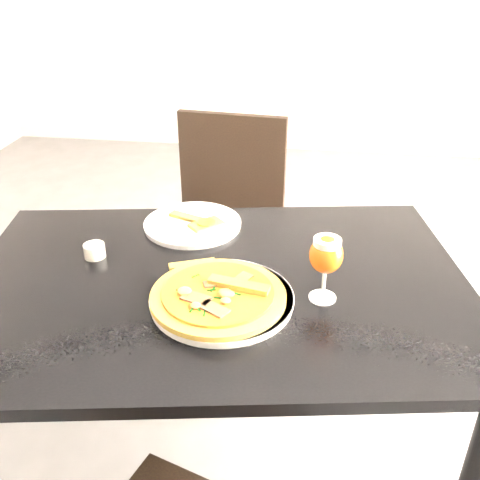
# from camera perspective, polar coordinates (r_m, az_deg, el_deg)

# --- Properties ---
(ground) EXTENTS (6.00, 6.00, 0.00)m
(ground) POSITION_cam_1_polar(r_m,az_deg,el_deg) (1.88, 5.26, -21.85)
(ground) COLOR #5B5B5E
(ground) RESTS_ON ground
(dining_table) EXTENTS (1.32, 0.99, 0.75)m
(dining_table) POSITION_cam_1_polar(r_m,az_deg,el_deg) (1.33, -2.37, -7.50)
(dining_table) COLOR black
(dining_table) RESTS_ON ground
(chair_far) EXTENTS (0.47, 0.47, 0.92)m
(chair_far) POSITION_cam_1_polar(r_m,az_deg,el_deg) (2.01, -1.71, 0.91)
(chair_far) COLOR black
(chair_far) RESTS_ON ground
(plate_main) EXTENTS (0.39, 0.39, 0.02)m
(plate_main) POSITION_cam_1_polar(r_m,az_deg,el_deg) (1.20, -1.94, -6.33)
(plate_main) COLOR white
(plate_main) RESTS_ON dining_table
(pizza) EXTENTS (0.30, 0.30, 0.03)m
(pizza) POSITION_cam_1_polar(r_m,az_deg,el_deg) (1.18, -2.30, -5.86)
(pizza) COLOR olive
(pizza) RESTS_ON plate_main
(plate_second) EXTENTS (0.35, 0.35, 0.01)m
(plate_second) POSITION_cam_1_polar(r_m,az_deg,el_deg) (1.52, -5.07, 1.70)
(plate_second) COLOR white
(plate_second) RESTS_ON dining_table
(crust_scraps) EXTENTS (0.17, 0.12, 0.01)m
(crust_scraps) POSITION_cam_1_polar(r_m,az_deg,el_deg) (1.51, -4.31, 1.96)
(crust_scraps) COLOR olive
(crust_scraps) RESTS_ON plate_second
(loose_crust) EXTENTS (0.12, 0.07, 0.01)m
(loose_crust) POSITION_cam_1_polar(r_m,az_deg,el_deg) (1.34, -5.11, -2.61)
(loose_crust) COLOR olive
(loose_crust) RESTS_ON dining_table
(sauce_cup) EXTENTS (0.05, 0.05, 0.04)m
(sauce_cup) POSITION_cam_1_polar(r_m,az_deg,el_deg) (1.41, -15.28, -1.05)
(sauce_cup) COLOR beige
(sauce_cup) RESTS_ON dining_table
(beer_glass) EXTENTS (0.08, 0.08, 0.16)m
(beer_glass) POSITION_cam_1_polar(r_m,az_deg,el_deg) (1.17, 9.18, -1.62)
(beer_glass) COLOR silver
(beer_glass) RESTS_ON dining_table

